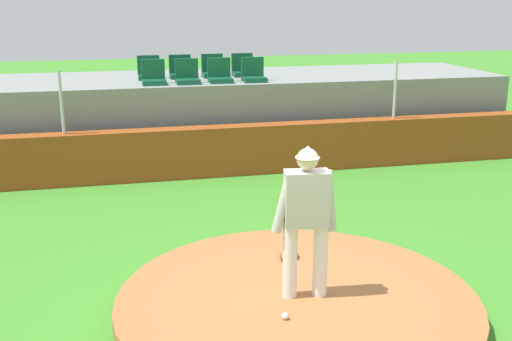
% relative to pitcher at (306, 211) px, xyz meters
% --- Properties ---
extents(ground_plane, '(60.00, 60.00, 0.00)m').
position_rel_pitcher_xyz_m(ground_plane, '(-0.08, 0.01, -1.23)').
color(ground_plane, '#3F8D28').
extents(pitchers_mound, '(4.07, 4.07, 0.23)m').
position_rel_pitcher_xyz_m(pitchers_mound, '(-0.08, 0.01, -1.12)').
color(pitchers_mound, '#A3683A').
rests_on(pitchers_mound, ground_plane).
extents(pitcher, '(0.73, 0.31, 1.73)m').
position_rel_pitcher_xyz_m(pitcher, '(0.00, 0.00, 0.00)').
color(pitcher, white).
rests_on(pitcher, pitchers_mound).
extents(baseball, '(0.07, 0.07, 0.07)m').
position_rel_pitcher_xyz_m(baseball, '(-0.36, -0.47, -0.97)').
color(baseball, white).
rests_on(baseball, pitchers_mound).
extents(fielding_glove, '(0.36, 0.34, 0.11)m').
position_rel_pitcher_xyz_m(fielding_glove, '(0.10, 0.99, -0.95)').
color(fielding_glove, brown).
rests_on(fielding_glove, pitchers_mound).
extents(brick_barrier, '(14.42, 0.40, 0.99)m').
position_rel_pitcher_xyz_m(brick_barrier, '(-0.08, 5.78, -0.74)').
color(brick_barrier, '#984519').
rests_on(brick_barrier, ground_plane).
extents(fence_post_left, '(0.06, 0.06, 1.19)m').
position_rel_pitcher_xyz_m(fence_post_left, '(-2.88, 5.78, 0.35)').
color(fence_post_left, silver).
rests_on(fence_post_left, brick_barrier).
extents(fence_post_right, '(0.06, 0.06, 1.19)m').
position_rel_pitcher_xyz_m(fence_post_right, '(3.76, 5.78, 0.35)').
color(fence_post_right, silver).
rests_on(fence_post_right, brick_barrier).
extents(bleacher_platform, '(13.79, 3.06, 1.71)m').
position_rel_pitcher_xyz_m(bleacher_platform, '(-0.08, 7.85, -0.38)').
color(bleacher_platform, gray).
rests_on(bleacher_platform, ground_plane).
extents(stadium_chair_0, '(0.48, 0.44, 0.50)m').
position_rel_pitcher_xyz_m(stadium_chair_0, '(-1.11, 6.85, 0.63)').
color(stadium_chair_0, '#125333').
rests_on(stadium_chair_0, bleacher_platform).
extents(stadium_chair_1, '(0.48, 0.44, 0.50)m').
position_rel_pitcher_xyz_m(stadium_chair_1, '(-0.42, 6.82, 0.63)').
color(stadium_chair_1, '#125333').
rests_on(stadium_chair_1, bleacher_platform).
extents(stadium_chair_2, '(0.48, 0.44, 0.50)m').
position_rel_pitcher_xyz_m(stadium_chair_2, '(0.27, 6.84, 0.63)').
color(stadium_chair_2, '#125333').
rests_on(stadium_chair_2, bleacher_platform).
extents(stadium_chair_3, '(0.48, 0.44, 0.50)m').
position_rel_pitcher_xyz_m(stadium_chair_3, '(0.99, 6.81, 0.63)').
color(stadium_chair_3, '#125333').
rests_on(stadium_chair_3, bleacher_platform).
extents(stadium_chair_4, '(0.48, 0.44, 0.50)m').
position_rel_pitcher_xyz_m(stadium_chair_4, '(-1.14, 7.72, 0.63)').
color(stadium_chair_4, '#125333').
rests_on(stadium_chair_4, bleacher_platform).
extents(stadium_chair_5, '(0.48, 0.44, 0.50)m').
position_rel_pitcher_xyz_m(stadium_chair_5, '(-0.45, 7.74, 0.63)').
color(stadium_chair_5, '#125333').
rests_on(stadium_chair_5, bleacher_platform).
extents(stadium_chair_6, '(0.48, 0.44, 0.50)m').
position_rel_pitcher_xyz_m(stadium_chair_6, '(0.27, 7.77, 0.63)').
color(stadium_chair_6, '#125333').
rests_on(stadium_chair_6, bleacher_platform).
extents(stadium_chair_7, '(0.48, 0.44, 0.50)m').
position_rel_pitcher_xyz_m(stadium_chair_7, '(0.96, 7.76, 0.63)').
color(stadium_chair_7, '#125333').
rests_on(stadium_chair_7, bleacher_platform).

